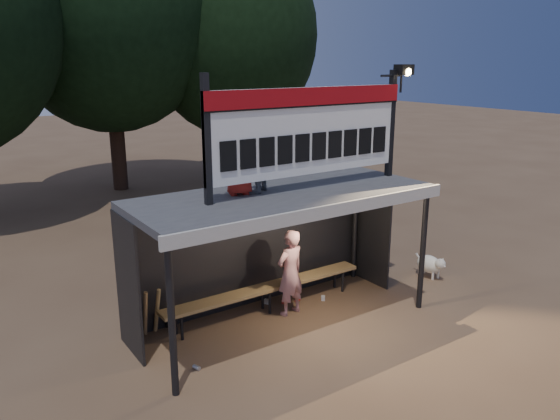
% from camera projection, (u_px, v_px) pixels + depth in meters
% --- Properties ---
extents(ground, '(80.00, 80.00, 0.00)m').
position_uv_depth(ground, '(283.00, 322.00, 9.44)').
color(ground, brown).
rests_on(ground, ground).
extents(player, '(0.62, 0.46, 1.56)m').
position_uv_depth(player, '(290.00, 273.00, 9.58)').
color(player, silver).
rests_on(player, ground).
extents(child_a, '(0.74, 0.70, 1.20)m').
position_uv_depth(child_a, '(253.00, 156.00, 8.66)').
color(child_a, slate).
rests_on(child_a, dugout_shelter).
extents(child_b, '(0.60, 0.47, 1.10)m').
position_uv_depth(child_b, '(239.00, 160.00, 8.52)').
color(child_b, maroon).
rests_on(child_b, dugout_shelter).
extents(dugout_shelter, '(5.10, 2.08, 2.32)m').
position_uv_depth(dugout_shelter, '(275.00, 217.00, 9.14)').
color(dugout_shelter, '#3C3C3F').
rests_on(dugout_shelter, ground).
extents(scoreboard_assembly, '(4.10, 0.27, 1.99)m').
position_uv_depth(scoreboard_assembly, '(312.00, 128.00, 8.85)').
color(scoreboard_assembly, black).
rests_on(scoreboard_assembly, dugout_shelter).
extents(bench, '(4.00, 0.35, 0.48)m').
position_uv_depth(bench, '(266.00, 289.00, 9.76)').
color(bench, olive).
rests_on(bench, ground).
extents(tree_mid, '(7.22, 7.22, 10.36)m').
position_uv_depth(tree_mid, '(106.00, 2.00, 17.49)').
color(tree_mid, '#301E15').
rests_on(tree_mid, ground).
extents(tree_right, '(6.08, 6.08, 8.72)m').
position_uv_depth(tree_right, '(231.00, 36.00, 19.13)').
color(tree_right, black).
rests_on(tree_right, ground).
extents(dog, '(0.36, 0.81, 0.49)m').
position_uv_depth(dog, '(431.00, 264.00, 11.35)').
color(dog, white).
rests_on(dog, ground).
extents(bats, '(0.48, 0.32, 0.84)m').
position_uv_depth(bats, '(157.00, 311.00, 8.92)').
color(bats, olive).
rests_on(bats, ground).
extents(litter, '(3.14, 1.44, 0.08)m').
position_uv_depth(litter, '(278.00, 311.00, 9.79)').
color(litter, red).
rests_on(litter, ground).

